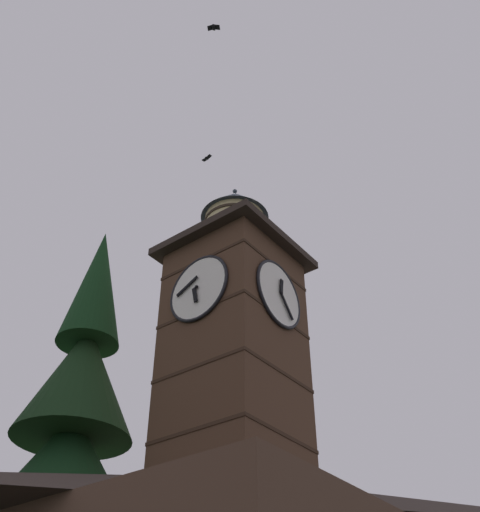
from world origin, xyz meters
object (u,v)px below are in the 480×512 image
at_px(clock_tower, 234,330).
at_px(flying_bird_high, 214,27).
at_px(pine_tree_behind, 59,510).
at_px(flying_bird_low, 207,158).

xyz_separation_m(clock_tower, flying_bird_high, (2.98, 1.32, 10.77)).
bearing_deg(pine_tree_behind, flying_bird_low, 131.79).
xyz_separation_m(pine_tree_behind, flying_bird_low, (-2.30, 2.57, 13.48)).
height_order(pine_tree_behind, flying_bird_low, flying_bird_low).
distance_m(clock_tower, flying_bird_low, 8.78).
bearing_deg(flying_bird_high, flying_bird_low, -137.65).
bearing_deg(flying_bird_low, flying_bird_high, 42.35).
relative_size(clock_tower, flying_bird_high, 21.18).
bearing_deg(flying_bird_low, pine_tree_behind, -48.21).
xyz_separation_m(pine_tree_behind, flying_bird_high, (0.97, 5.55, 15.64)).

